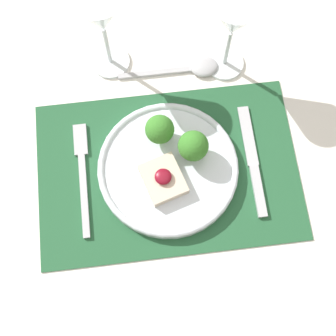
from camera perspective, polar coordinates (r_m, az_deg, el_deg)
The scene contains 9 objects.
ground_plane at distance 1.54m, azimuth -0.00°, elevation -8.55°, with size 8.00×8.00×0.00m, color #4C4742.
dining_table at distance 0.91m, azimuth -0.00°, elevation -1.75°, with size 1.35×1.27×0.72m.
placemat at distance 0.84m, azimuth -0.00°, elevation -0.31°, with size 0.47×0.31×0.00m, color #235633.
dinner_plate at distance 0.82m, azimuth 0.12°, elevation 0.27°, with size 0.25×0.25×0.08m.
fork at distance 0.85m, azimuth -10.38°, elevation -0.30°, with size 0.02×0.21×0.01m.
knife at distance 0.85m, azimuth 10.41°, elevation 0.05°, with size 0.02×0.21×0.01m.
spoon at distance 0.92m, azimuth 3.11°, elevation 12.07°, with size 0.19×0.04×0.02m.
wine_glass_near at distance 0.82m, azimuth 8.01°, elevation 17.42°, with size 0.09×0.09×0.19m.
wine_glass_far at distance 0.82m, azimuth -8.20°, elevation 17.85°, with size 0.09×0.09×0.20m.
Camera 1 is at (-0.03, -0.25, 1.52)m, focal length 50.00 mm.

